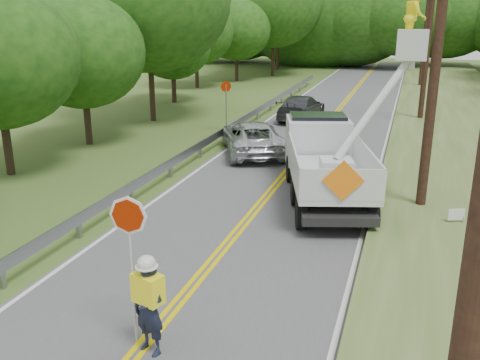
% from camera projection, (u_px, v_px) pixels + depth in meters
% --- Properties ---
extents(ground, '(140.00, 140.00, 0.00)m').
position_uv_depth(ground, '(143.00, 346.00, 10.05)').
color(ground, '#445521').
rests_on(ground, ground).
extents(road, '(7.20, 96.00, 0.03)m').
position_uv_depth(road, '(297.00, 159.00, 22.74)').
color(road, '#4F5052').
rests_on(road, ground).
extents(guardrail, '(0.18, 48.00, 0.77)m').
position_uv_depth(guardrail, '(217.00, 136.00, 24.58)').
color(guardrail, gray).
rests_on(guardrail, ground).
extents(utility_poles, '(1.60, 43.30, 10.00)m').
position_uv_depth(utility_poles, '(432.00, 31.00, 22.41)').
color(utility_poles, black).
rests_on(utility_poles, ground).
extents(tall_grass_verge, '(7.00, 96.00, 0.30)m').
position_uv_depth(tall_grass_verge, '(476.00, 171.00, 20.61)').
color(tall_grass_verge, '#405E22').
rests_on(tall_grass_verge, ground).
extents(treeline_left, '(11.41, 57.25, 11.20)m').
position_uv_depth(treeline_left, '(215.00, 13.00, 38.97)').
color(treeline_left, '#332319').
rests_on(treeline_left, ground).
extents(treeline_horizon, '(57.17, 14.95, 12.35)m').
position_uv_depth(treeline_horizon, '(376.00, 17.00, 59.38)').
color(treeline_horizon, '#15410F').
rests_on(treeline_horizon, ground).
extents(flagger, '(1.15, 0.62, 2.96)m').
position_uv_depth(flagger, '(148.00, 301.00, 9.56)').
color(flagger, '#191E33').
rests_on(flagger, road).
extents(bucket_truck, '(4.86, 7.25, 6.75)m').
position_uv_depth(bucket_truck, '(328.00, 150.00, 18.22)').
color(bucket_truck, black).
rests_on(bucket_truck, road).
extents(suv_silver, '(4.33, 5.73, 1.45)m').
position_uv_depth(suv_silver, '(253.00, 137.00, 23.54)').
color(suv_silver, silver).
rests_on(suv_silver, road).
extents(suv_darkgrey, '(2.25, 4.96, 1.41)m').
position_uv_depth(suv_darkgrey, '(301.00, 107.00, 30.99)').
color(suv_darkgrey, '#393B40').
rests_on(suv_darkgrey, road).
extents(stop_sign_permanent, '(0.44, 0.40, 2.69)m').
position_uv_depth(stop_sign_permanent, '(226.00, 98.00, 27.30)').
color(stop_sign_permanent, gray).
rests_on(stop_sign_permanent, ground).
extents(yard_sign, '(0.46, 0.22, 0.70)m').
position_uv_depth(yard_sign, '(456.00, 216.00, 15.14)').
color(yard_sign, white).
rests_on(yard_sign, ground).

